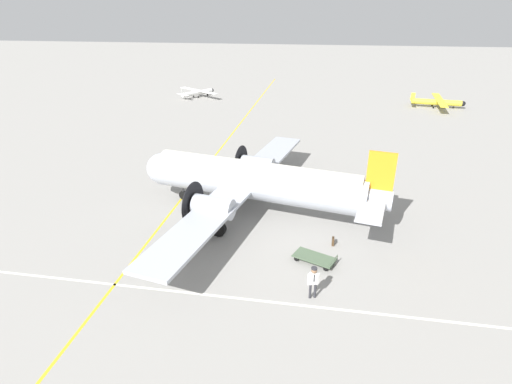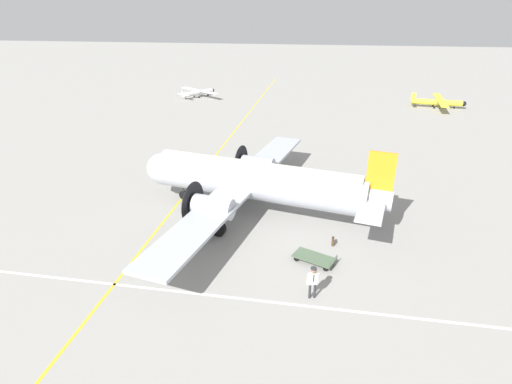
% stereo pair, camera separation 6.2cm
% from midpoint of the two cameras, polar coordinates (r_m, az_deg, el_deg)
% --- Properties ---
extents(ground_plane, '(300.00, 300.00, 0.00)m').
position_cam_midpoint_polar(ground_plane, '(28.77, -0.06, -2.87)').
color(ground_plane, gray).
extents(apron_line_eastwest, '(120.00, 0.16, 0.01)m').
position_cam_midpoint_polar(apron_line_eastwest, '(30.25, -11.40, -1.93)').
color(apron_line_eastwest, gold).
rests_on(apron_line_eastwest, ground_plane).
extents(apron_line_northsouth, '(0.16, 120.00, 0.01)m').
position_cam_midpoint_polar(apron_line_northsouth, '(21.01, -4.50, -14.70)').
color(apron_line_northsouth, silver).
rests_on(apron_line_northsouth, ground_plane).
extents(airliner_main, '(23.23, 17.90, 5.55)m').
position_cam_midpoint_polar(airliner_main, '(27.85, -0.83, 1.73)').
color(airliner_main, '#ADB2BC').
rests_on(airliner_main, ground_plane).
extents(crew_foreground, '(0.38, 0.59, 1.82)m').
position_cam_midpoint_polar(crew_foreground, '(20.40, 8.13, -12.21)').
color(crew_foreground, '#2D2D33').
rests_on(crew_foreground, ground_plane).
extents(suitcase_near_door, '(0.42, 0.13, 0.52)m').
position_cam_midpoint_polar(suitcase_near_door, '(25.29, 10.87, -6.92)').
color(suitcase_near_door, '#47331E').
rests_on(suitcase_near_door, ground_plane).
extents(baggage_cart, '(2.01, 2.66, 0.56)m').
position_cam_midpoint_polar(baggage_cart, '(23.50, 8.30, -9.28)').
color(baggage_cart, '#4C6047').
rests_on(baggage_cart, ground_plane).
extents(light_aircraft_distant, '(6.60, 7.86, 1.77)m').
position_cam_midpoint_polar(light_aircraft_distant, '(68.65, -8.28, 13.91)').
color(light_aircraft_distant, white).
rests_on(light_aircraft_distant, ground_plane).
extents(light_aircraft_taxiing, '(10.37, 7.74, 1.99)m').
position_cam_midpoint_polar(light_aircraft_taxiing, '(66.02, 24.55, 11.62)').
color(light_aircraft_taxiing, yellow).
rests_on(light_aircraft_taxiing, ground_plane).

